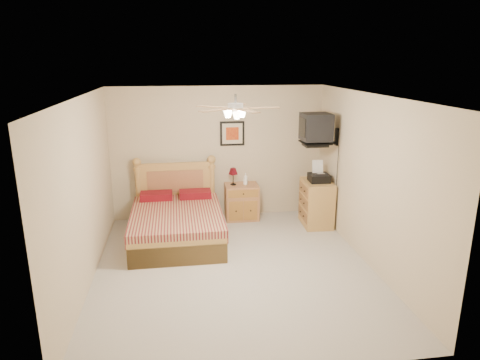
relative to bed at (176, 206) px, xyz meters
name	(u,v)px	position (x,y,z in m)	size (l,w,h in m)	color
floor	(234,268)	(0.82, -1.12, -0.62)	(4.50, 4.50, 0.00)	#ACA59B
ceiling	(233,96)	(0.82, -1.12, 1.88)	(4.00, 4.50, 0.04)	white
wall_back	(218,153)	(0.82, 1.13, 0.63)	(4.00, 0.04, 2.50)	#C8B493
wall_front	(267,258)	(0.82, -3.37, 0.63)	(4.00, 0.04, 2.50)	#C8B493
wall_left	(85,193)	(-1.18, -1.12, 0.63)	(0.04, 4.50, 2.50)	#C8B493
wall_right	(369,181)	(2.82, -1.12, 0.63)	(0.04, 4.50, 2.50)	#C8B493
bed	(176,206)	(0.00, 0.00, 0.00)	(1.47, 1.93, 1.25)	tan
nightstand	(242,202)	(1.23, 0.88, -0.29)	(0.62, 0.47, 0.67)	#9D6136
table_lamp	(233,176)	(1.07, 0.91, 0.21)	(0.18, 0.18, 0.33)	#520812
lotion_bottle	(246,179)	(1.31, 0.89, 0.16)	(0.09, 0.09, 0.22)	white
framed_picture	(232,133)	(1.09, 1.11, 1.00)	(0.46, 0.04, 0.46)	black
dresser	(316,203)	(2.55, 0.37, -0.21)	(0.49, 0.71, 0.84)	#BE8E43
fax_machine	(319,172)	(2.55, 0.34, 0.40)	(0.35, 0.37, 0.37)	black
magazine_lower	(312,177)	(2.52, 0.63, 0.22)	(0.18, 0.24, 0.02)	beige
magazine_upper	(312,176)	(2.53, 0.62, 0.24)	(0.21, 0.29, 0.02)	gray
wall_tv	(324,129)	(2.57, 0.22, 1.19)	(0.56, 0.46, 0.58)	black
ceiling_fan	(235,108)	(0.82, -1.32, 1.74)	(1.14, 1.14, 0.28)	silver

